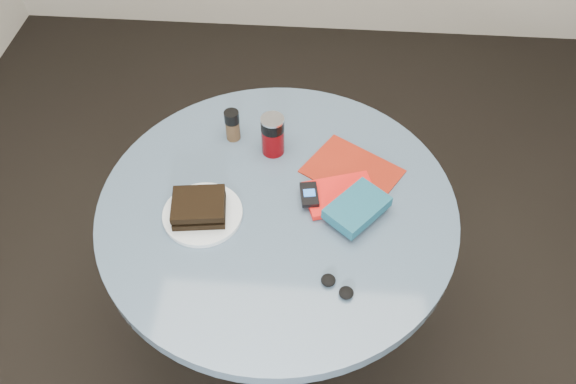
# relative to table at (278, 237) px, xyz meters

# --- Properties ---
(ground) EXTENTS (4.00, 4.00, 0.00)m
(ground) POSITION_rel_table_xyz_m (0.00, 0.00, -0.59)
(ground) COLOR black
(ground) RESTS_ON ground
(table) EXTENTS (1.00, 1.00, 0.75)m
(table) POSITION_rel_table_xyz_m (0.00, 0.00, 0.00)
(table) COLOR black
(table) RESTS_ON ground
(plate) EXTENTS (0.27, 0.27, 0.01)m
(plate) POSITION_rel_table_xyz_m (-0.20, -0.06, 0.17)
(plate) COLOR white
(plate) RESTS_ON table
(sandwich) EXTENTS (0.15, 0.14, 0.05)m
(sandwich) POSITION_rel_table_xyz_m (-0.20, -0.06, 0.20)
(sandwich) COLOR black
(sandwich) RESTS_ON plate
(soda_can) EXTENTS (0.08, 0.08, 0.13)m
(soda_can) POSITION_rel_table_xyz_m (-0.03, 0.20, 0.23)
(soda_can) COLOR #670509
(soda_can) RESTS_ON table
(pepper_grinder) EXTENTS (0.05, 0.05, 0.10)m
(pepper_grinder) POSITION_rel_table_xyz_m (-0.16, 0.25, 0.22)
(pepper_grinder) COLOR #46321E
(pepper_grinder) RESTS_ON table
(magazine) EXTENTS (0.32, 0.30, 0.00)m
(magazine) POSITION_rel_table_xyz_m (0.21, 0.13, 0.17)
(magazine) COLOR maroon
(magazine) RESTS_ON table
(red_book) EXTENTS (0.22, 0.18, 0.02)m
(red_book) POSITION_rel_table_xyz_m (0.17, 0.03, 0.18)
(red_book) COLOR red
(red_book) RESTS_ON magazine
(novel) EXTENTS (0.19, 0.20, 0.03)m
(novel) POSITION_rel_table_xyz_m (0.22, -0.03, 0.20)
(novel) COLOR navy
(novel) RESTS_ON red_book
(mp3_player) EXTENTS (0.06, 0.09, 0.02)m
(mp3_player) POSITION_rel_table_xyz_m (0.09, 0.01, 0.19)
(mp3_player) COLOR black
(mp3_player) RESTS_ON red_book
(headphones) EXTENTS (0.10, 0.08, 0.02)m
(headphones) POSITION_rel_table_xyz_m (0.17, -0.26, 0.17)
(headphones) COLOR black
(headphones) RESTS_ON table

